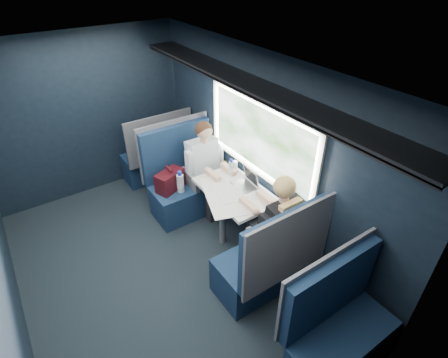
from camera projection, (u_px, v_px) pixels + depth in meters
ground at (160, 271)px, 4.05m from camera, size 2.80×4.20×0.01m
room_shell at (146, 161)px, 3.23m from camera, size 3.00×4.40×2.40m
table at (233, 195)px, 4.16m from camera, size 0.62×1.00×0.74m
seat_bay_near at (185, 183)px, 4.80m from camera, size 1.04×0.62×1.26m
seat_bay_far at (267, 262)px, 3.61m from camera, size 1.04×0.62×1.26m
seat_row_front at (157, 156)px, 5.45m from camera, size 1.04×0.51×1.16m
seat_row_back at (337, 330)px, 2.98m from camera, size 1.04×0.51×1.16m
man at (207, 164)px, 4.64m from camera, size 0.53×0.56×1.32m
woman at (277, 222)px, 3.67m from camera, size 0.53×0.56×1.32m
papers at (230, 194)px, 4.05m from camera, size 0.80×0.95×0.01m
laptop at (247, 181)px, 4.16m from camera, size 0.24×0.31×0.22m
bottle_small at (231, 168)px, 4.34m from camera, size 0.07×0.07×0.23m
cup at (235, 165)px, 4.49m from camera, size 0.08×0.08×0.10m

